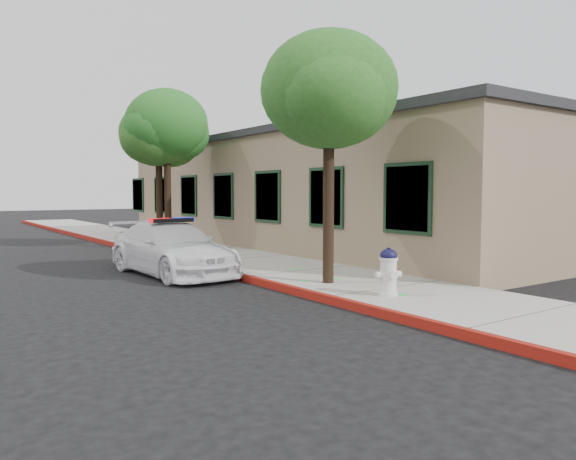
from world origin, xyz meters
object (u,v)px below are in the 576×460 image
(fire_hydrant, at_px, (389,272))
(street_tree_far, at_px, (159,137))
(street_tree_near, at_px, (330,96))
(police_car, at_px, (172,248))
(street_tree_mid, at_px, (167,128))
(clapboard_building, at_px, (315,191))

(fire_hydrant, distance_m, street_tree_far, 11.88)
(street_tree_near, bearing_deg, street_tree_far, 89.65)
(police_car, height_order, street_tree_near, street_tree_near)
(fire_hydrant, relative_size, street_tree_mid, 0.16)
(police_car, xyz_separation_m, fire_hydrant, (1.90, -5.74, -0.06))
(street_tree_mid, bearing_deg, street_tree_far, 118.55)
(street_tree_mid, bearing_deg, clapboard_building, -15.34)
(street_tree_near, bearing_deg, clapboard_building, 53.86)
(police_car, distance_m, street_tree_mid, 6.82)
(clapboard_building, xyz_separation_m, police_car, (-7.59, -3.83, -1.46))
(clapboard_building, relative_size, police_car, 4.47)
(street_tree_mid, bearing_deg, police_car, -111.78)
(clapboard_building, distance_m, street_tree_far, 6.21)
(clapboard_building, bearing_deg, street_tree_near, -126.14)
(police_car, relative_size, street_tree_far, 0.90)
(street_tree_mid, bearing_deg, fire_hydrant, -91.20)
(police_car, bearing_deg, street_tree_mid, 64.74)
(fire_hydrant, xyz_separation_m, street_tree_mid, (0.23, 11.07, 3.74))
(police_car, xyz_separation_m, street_tree_far, (1.97, 5.63, 3.37))
(police_car, height_order, street_tree_far, street_tree_far)
(police_car, height_order, street_tree_mid, street_tree_mid)
(clapboard_building, xyz_separation_m, street_tree_near, (-5.68, -7.78, 2.00))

